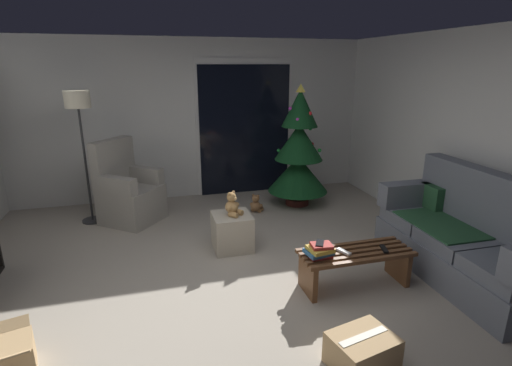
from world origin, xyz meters
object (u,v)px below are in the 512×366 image
object	(u,v)px
remote_black	(384,249)
cardboard_box_open_near_shelf	(3,359)
coffee_table	(355,262)
cell_phone	(320,243)
armchair	(128,193)
teddy_bear_chestnut_by_tree	(256,205)
book_stack	(320,250)
ottoman	(232,232)
remote_white	(344,252)
teddy_bear_honey	(232,205)
floor_lamp	(79,112)
cardboard_box_taped_mid_floor	(362,351)
christmas_tree	(299,153)
couch	(467,240)

from	to	relation	value
remote_black	cardboard_box_open_near_shelf	distance (m)	3.23
coffee_table	cell_phone	size ratio (longest dim) A/B	7.64
armchair	teddy_bear_chestnut_by_tree	bearing A→B (deg)	-5.65
book_stack	ottoman	distance (m)	1.31
remote_black	remote_white	bearing A→B (deg)	9.11
coffee_table	remote_white	distance (m)	0.19
remote_white	remote_black	size ratio (longest dim) A/B	1.00
remote_black	teddy_bear_honey	bearing A→B (deg)	-27.17
floor_lamp	cardboard_box_open_near_shelf	xyz separation A→B (m)	(-0.24, -2.86, -1.38)
remote_black	cardboard_box_taped_mid_floor	size ratio (longest dim) A/B	0.31
cell_phone	christmas_tree	distance (m)	2.50
ottoman	cardboard_box_open_near_shelf	distance (m)	2.48
remote_white	teddy_bear_chestnut_by_tree	distance (m)	2.22
cell_phone	cardboard_box_open_near_shelf	distance (m)	2.60
book_stack	cardboard_box_open_near_shelf	world-z (taller)	book_stack
coffee_table	cell_phone	xyz separation A→B (m)	(-0.39, -0.01, 0.26)
floor_lamp	teddy_bear_honey	world-z (taller)	floor_lamp
floor_lamp	cell_phone	bearing A→B (deg)	-47.05
ottoman	cardboard_box_open_near_shelf	world-z (taller)	ottoman
coffee_table	teddy_bear_chestnut_by_tree	bearing A→B (deg)	100.39
cardboard_box_taped_mid_floor	remote_black	bearing A→B (deg)	51.13
armchair	cardboard_box_taped_mid_floor	size ratio (longest dim) A/B	2.22
teddy_bear_chestnut_by_tree	cardboard_box_open_near_shelf	bearing A→B (deg)	-134.47
couch	book_stack	size ratio (longest dim) A/B	7.29
remote_white	remote_black	distance (m)	0.40
book_stack	christmas_tree	xyz separation A→B (m)	(0.71, 2.38, 0.38)
remote_white	teddy_bear_chestnut_by_tree	xyz separation A→B (m)	(-0.27, 2.19, -0.27)
armchair	cardboard_box_open_near_shelf	world-z (taller)	armchair
cardboard_box_taped_mid_floor	teddy_bear_chestnut_by_tree	bearing A→B (deg)	88.62
armchair	cardboard_box_open_near_shelf	distance (m)	2.87
cardboard_box_open_near_shelf	couch	bearing A→B (deg)	3.77
book_stack	ottoman	world-z (taller)	book_stack
floor_lamp	teddy_bear_chestnut_by_tree	bearing A→B (deg)	-6.89
book_stack	cardboard_box_taped_mid_floor	distance (m)	1.02
book_stack	floor_lamp	bearing A→B (deg)	132.85
armchair	teddy_bear_honey	distance (m)	1.74
ottoman	teddy_bear_chestnut_by_tree	bearing A→B (deg)	61.20
ottoman	cardboard_box_open_near_shelf	bearing A→B (deg)	-142.04
cell_phone	teddy_bear_honey	bearing A→B (deg)	146.07
cardboard_box_taped_mid_floor	christmas_tree	bearing A→B (deg)	76.64
floor_lamp	remote_white	bearing A→B (deg)	-43.98
book_stack	floor_lamp	size ratio (longest dim) A/B	0.15
armchair	floor_lamp	bearing A→B (deg)	168.82
remote_white	cardboard_box_open_near_shelf	size ratio (longest dim) A/B	0.28
coffee_table	ottoman	distance (m)	1.49
coffee_table	remote_black	xyz separation A→B (m)	(0.27, -0.06, 0.14)
remote_white	armchair	xyz separation A→B (m)	(-2.05, 2.37, 0.01)
book_stack	teddy_bear_honey	size ratio (longest dim) A/B	0.94
book_stack	armchair	bearing A→B (deg)	126.99
armchair	floor_lamp	distance (m)	1.22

